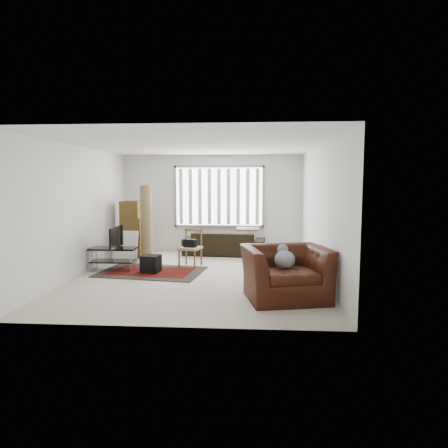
% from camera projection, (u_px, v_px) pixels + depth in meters
% --- Properties ---
extents(room, '(6.00, 6.02, 2.71)m').
position_uv_depth(room, '(202.00, 191.00, 8.68)').
color(room, beige).
rests_on(room, ground).
extents(persian_rug, '(2.35, 1.73, 0.02)m').
position_uv_depth(persian_rug, '(151.00, 272.00, 8.66)').
color(persian_rug, black).
rests_on(persian_rug, ground).
extents(tv_stand, '(1.01, 0.46, 0.51)m').
position_uv_depth(tv_stand, '(113.00, 254.00, 8.84)').
color(tv_stand, black).
rests_on(tv_stand, ground).
extents(tv, '(0.11, 0.82, 0.47)m').
position_uv_depth(tv, '(113.00, 237.00, 8.80)').
color(tv, black).
rests_on(tv, tv_stand).
extents(subwoofer, '(0.42, 0.42, 0.37)m').
position_uv_depth(subwoofer, '(151.00, 264.00, 8.58)').
color(subwoofer, black).
rests_on(subwoofer, persian_rug).
extents(moving_boxes, '(0.63, 0.58, 1.46)m').
position_uv_depth(moving_boxes, '(133.00, 231.00, 10.41)').
color(moving_boxes, brown).
rests_on(moving_boxes, ground).
extents(white_flatpack, '(0.63, 0.31, 0.77)m').
position_uv_depth(white_flatpack, '(125.00, 247.00, 9.71)').
color(white_flatpack, silver).
rests_on(white_flatpack, ground).
extents(rolled_rug, '(0.44, 0.71, 1.88)m').
position_uv_depth(rolled_rug, '(146.00, 223.00, 9.91)').
color(rolled_rug, olive).
rests_on(rolled_rug, ground).
extents(sofa, '(2.23, 1.11, 0.83)m').
position_uv_depth(sofa, '(224.00, 239.00, 10.72)').
color(sofa, black).
rests_on(sofa, ground).
extents(side_chair, '(0.56, 0.56, 0.86)m').
position_uv_depth(side_chair, '(191.00, 246.00, 9.24)').
color(side_chair, '#90815E').
rests_on(side_chair, ground).
extents(armchair, '(1.57, 1.44, 1.00)m').
position_uv_depth(armchair, '(286.00, 269.00, 6.65)').
color(armchair, '#3E180C').
rests_on(armchair, ground).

